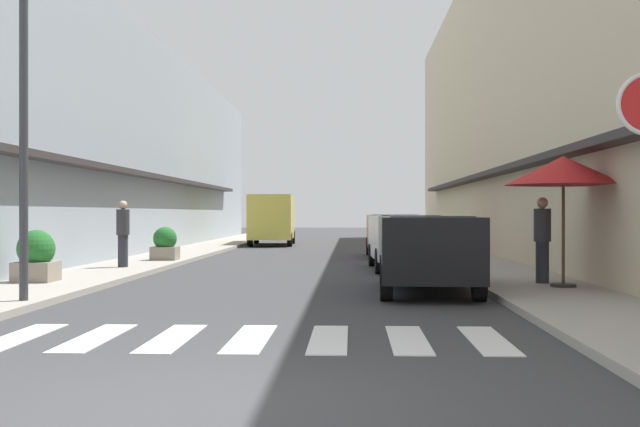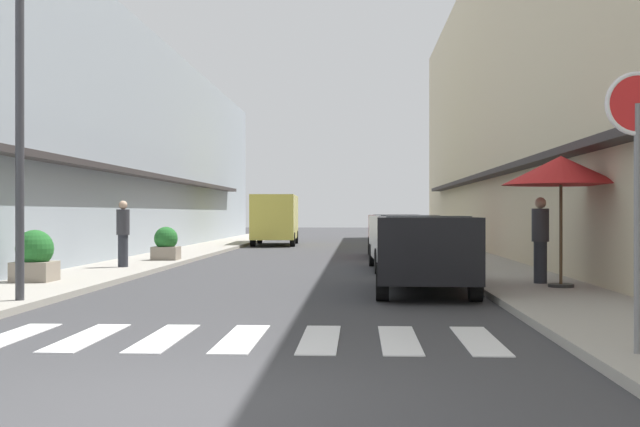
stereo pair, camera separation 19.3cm
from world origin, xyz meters
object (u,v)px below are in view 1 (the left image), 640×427
at_px(parked_car_near, 428,245).
at_px(pedestrian_walking_near, 542,238).
at_px(parked_car_far, 393,230).
at_px(planter_far, 165,244).
at_px(parked_car_mid, 406,235).
at_px(planter_midblock, 36,257).
at_px(delivery_van, 272,215).
at_px(street_lamp, 35,82).
at_px(pedestrian_walking_far, 123,232).
at_px(cafe_umbrella, 563,171).

xyz_separation_m(parked_car_near, pedestrian_walking_near, (2.37, 0.88, 0.10)).
bearing_deg(parked_car_far, planter_far, -150.32).
relative_size(parked_car_mid, planter_midblock, 4.08).
bearing_deg(pedestrian_walking_near, planter_far, 17.83).
bearing_deg(planter_far, delivery_van, 82.53).
bearing_deg(parked_car_near, street_lamp, -157.91).
distance_m(planter_midblock, pedestrian_walking_near, 10.29).
height_order(parked_car_near, planter_far, parked_car_near).
height_order(parked_car_mid, pedestrian_walking_far, pedestrian_walking_far).
bearing_deg(street_lamp, planter_far, 92.52).
relative_size(parked_car_near, planter_far, 4.54).
bearing_deg(planter_far, planter_midblock, -96.70).
bearing_deg(parked_car_mid, planter_midblock, -146.04).
distance_m(pedestrian_walking_near, pedestrian_walking_far, 10.66).
bearing_deg(street_lamp, delivery_van, 86.92).
distance_m(parked_car_near, parked_car_far, 12.36).
height_order(planter_far, pedestrian_walking_near, pedestrian_walking_near).
distance_m(cafe_umbrella, planter_far, 12.80).
height_order(street_lamp, planter_far, street_lamp).
distance_m(parked_car_far, pedestrian_walking_far, 10.29).
height_order(parked_car_near, cafe_umbrella, cafe_umbrella).
xyz_separation_m(cafe_umbrella, planter_midblock, (-10.48, 0.75, -1.69)).
relative_size(parked_car_far, delivery_van, 0.77).
bearing_deg(pedestrian_walking_far, planter_midblock, 93.80).
bearing_deg(street_lamp, cafe_umbrella, 16.63).
distance_m(delivery_van, street_lamp, 25.09).
distance_m(parked_car_mid, pedestrian_walking_near, 5.78).
xyz_separation_m(parked_car_far, pedestrian_walking_near, (2.37, -11.49, 0.11)).
relative_size(parked_car_far, planter_far, 4.27).
relative_size(parked_car_mid, parked_car_far, 1.02).
relative_size(planter_far, pedestrian_walking_far, 0.57).
bearing_deg(parked_car_far, cafe_umbrella, -78.17).
relative_size(parked_car_mid, pedestrian_walking_near, 2.52).
xyz_separation_m(parked_car_mid, pedestrian_walking_far, (-7.37, -0.95, 0.11)).
distance_m(parked_car_near, planter_midblock, 7.95).
xyz_separation_m(street_lamp, cafe_umbrella, (9.11, 2.72, -1.31)).
bearing_deg(pedestrian_walking_near, delivery_van, -14.16).
height_order(parked_car_far, pedestrian_walking_near, pedestrian_walking_near).
relative_size(parked_car_near, parked_car_far, 1.06).
bearing_deg(pedestrian_walking_near, parked_car_mid, -9.36).
height_order(pedestrian_walking_near, pedestrian_walking_far, pedestrian_walking_far).
height_order(street_lamp, planter_midblock, street_lamp).
xyz_separation_m(street_lamp, pedestrian_walking_near, (8.91, 3.53, -2.60)).
distance_m(parked_car_far, delivery_van, 11.22).
relative_size(delivery_van, pedestrian_walking_near, 3.18).
relative_size(parked_car_near, pedestrian_walking_far, 2.61).
bearing_deg(delivery_van, pedestrian_walking_near, -70.55).
distance_m(delivery_van, cafe_umbrella, 23.57).
height_order(street_lamp, pedestrian_walking_near, street_lamp).
bearing_deg(pedestrian_walking_near, parked_car_far, -21.93).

